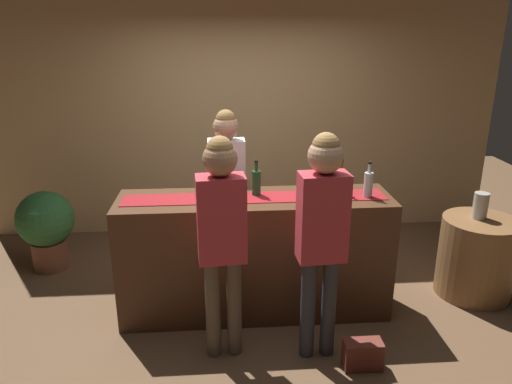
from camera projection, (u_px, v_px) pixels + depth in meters
ground_plane at (255, 308)px, 4.33m from camera, size 10.00×10.00×0.00m
back_wall at (243, 111)px, 5.65m from camera, size 6.00×0.12×2.90m
bar_counter at (255, 255)px, 4.16m from camera, size 2.28×0.60×1.05m
counter_runner_cloth at (255, 197)px, 3.99m from camera, size 2.17×0.28×0.01m
wine_bottle_green at (256, 182)px, 4.02m from camera, size 0.07×0.07×0.30m
wine_bottle_clear at (368, 184)px, 3.97m from camera, size 0.07×0.07×0.30m
wine_bottle_amber at (341, 182)px, 4.03m from camera, size 0.07×0.07×0.30m
wine_glass_near_customer at (224, 185)px, 3.98m from camera, size 0.07×0.07×0.14m
wine_glass_mid_counter at (203, 185)px, 3.98m from camera, size 0.07×0.07×0.14m
bartender at (227, 178)px, 4.53m from camera, size 0.34×0.24×1.68m
customer_sipping at (322, 224)px, 3.39m from camera, size 0.35×0.24×1.73m
customer_browsing at (222, 226)px, 3.40m from camera, size 0.36×0.24×1.70m
round_side_table at (476, 257)px, 4.47m from camera, size 0.68×0.68×0.74m
vase_on_side_table at (480, 206)px, 4.35m from camera, size 0.13×0.13×0.24m
potted_plant_tall at (46, 225)px, 4.91m from camera, size 0.57×0.57×0.83m
handbag at (363, 355)px, 3.55m from camera, size 0.28×0.14×0.22m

